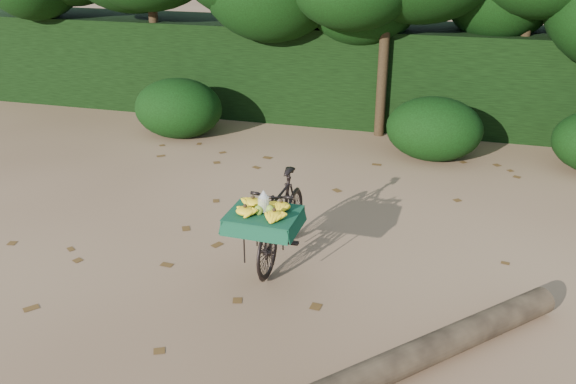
# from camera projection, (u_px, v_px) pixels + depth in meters

# --- Properties ---
(ground) EXTENTS (80.00, 80.00, 0.00)m
(ground) POSITION_uv_depth(u_px,v_px,m) (266.00, 278.00, 6.61)
(ground) COLOR tan
(ground) RESTS_ON ground
(vendor_bicycle) EXTENTS (0.73, 1.73, 1.00)m
(vendor_bicycle) POSITION_uv_depth(u_px,v_px,m) (281.00, 217.00, 6.82)
(vendor_bicycle) COLOR black
(vendor_bicycle) RESTS_ON ground
(fallen_log) EXTENTS (2.68, 2.82, 0.26)m
(fallen_log) POSITION_uv_depth(u_px,v_px,m) (402.00, 362.00, 5.12)
(fallen_log) COLOR brown
(fallen_log) RESTS_ON ground
(hedge_backdrop) EXTENTS (26.00, 1.80, 1.80)m
(hedge_backdrop) POSITION_uv_depth(u_px,v_px,m) (363.00, 72.00, 11.81)
(hedge_backdrop) COLOR black
(hedge_backdrop) RESTS_ON ground
(tree_row) EXTENTS (14.50, 2.00, 4.00)m
(tree_row) POSITION_uv_depth(u_px,v_px,m) (323.00, 18.00, 10.82)
(tree_row) COLOR black
(tree_row) RESTS_ON ground
(bush_clumps) EXTENTS (8.80, 1.70, 0.90)m
(bush_clumps) POSITION_uv_depth(u_px,v_px,m) (372.00, 127.00, 10.10)
(bush_clumps) COLOR black
(bush_clumps) RESTS_ON ground
(leaf_litter) EXTENTS (7.00, 7.30, 0.01)m
(leaf_litter) POSITION_uv_depth(u_px,v_px,m) (282.00, 249.00, 7.18)
(leaf_litter) COLOR #553716
(leaf_litter) RESTS_ON ground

